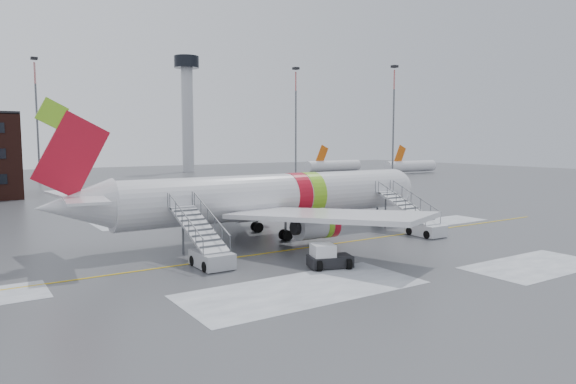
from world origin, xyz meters
TOP-DOWN VIEW (x-y plane):
  - ground at (0.00, 0.00)m, footprint 260.00×260.00m
  - airliner at (0.29, 4.69)m, footprint 35.03×32.97m
  - airstair_fwd at (12.13, -1.84)m, footprint 2.05×7.70m
  - airstair_aft at (-8.19, -1.84)m, footprint 2.05×7.70m
  - pushback_tug at (-1.96, -6.93)m, footprint 3.13×2.70m
  - control_tower at (30.00, 95.00)m, footprint 6.40×6.40m
  - light_mast_far_ne at (42.00, 62.00)m, footprint 1.20×1.20m
  - light_mast_far_n at (-8.00, 78.00)m, footprint 1.20×1.20m
  - light_mast_far_e at (58.00, 48.00)m, footprint 1.20×1.20m
  - distant_aircraft at (62.50, 64.00)m, footprint 35.00×18.00m

SIDE VIEW (x-z plane):
  - ground at x=0.00m, z-range 0.00..0.00m
  - distant_aircraft at x=62.50m, z-range -4.00..4.00m
  - pushback_tug at x=-1.96m, z-range -0.09..1.51m
  - airstair_fwd at x=12.13m, z-range -0.68..2.81m
  - airstair_aft at x=-8.19m, z-range -0.68..2.81m
  - airliner at x=0.29m, z-range -2.17..9.01m
  - light_mast_far_ne at x=42.00m, z-range 1.71..25.96m
  - light_mast_far_n at x=-8.00m, z-range 1.71..25.96m
  - light_mast_far_e at x=58.00m, z-range 1.71..25.96m
  - control_tower at x=30.00m, z-range 3.75..33.75m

